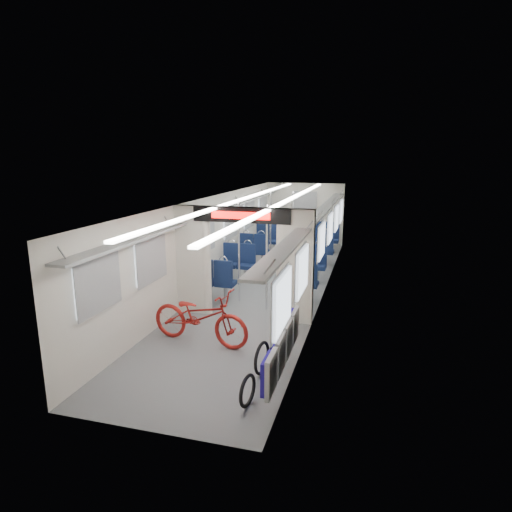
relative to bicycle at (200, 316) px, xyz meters
The scene contains 14 objects.
carriage 3.36m from the bicycle, 83.62° to the left, with size 12.00×12.02×2.31m.
bicycle is the anchor object (origin of this frame).
flip_bench 1.98m from the bicycle, 29.98° to the right, with size 0.12×2.13×0.54m.
bike_hoop_a 2.22m from the bicycle, 50.89° to the right, with size 0.46×0.46×0.05m, color black.
bike_hoop_b 1.59m from the bicycle, 30.68° to the right, with size 0.53×0.53×0.05m, color black.
bike_hoop_c 1.45m from the bicycle, 11.98° to the right, with size 0.54×0.54×0.05m, color black.
seat_bay_near_left 3.23m from the bicycle, 100.31° to the left, with size 0.90×2.05×1.09m.
seat_bay_near_right 3.83m from the bicycle, 70.32° to the left, with size 0.90×2.02×1.08m.
seat_bay_far_left 6.64m from the bicycle, 95.00° to the left, with size 0.91×2.09×1.11m.
seat_bay_far_right 7.36m from the bicycle, 79.90° to the left, with size 0.95×2.26×1.16m.
stanchion_near_left 2.43m from the bicycle, 90.23° to the left, with size 0.04×0.04×2.30m, color silver.
stanchion_near_right 2.21m from the bicycle, 69.85° to the left, with size 0.04×0.04×2.30m, color silver.
stanchion_far_left 5.19m from the bicycle, 89.43° to the left, with size 0.04×0.04×2.30m, color silver.
stanchion_far_right 5.52m from the bicycle, 83.37° to the left, with size 0.04×0.04×2.30m, color silver.
Camera 1 is at (2.51, -10.09, 3.29)m, focal length 30.00 mm.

